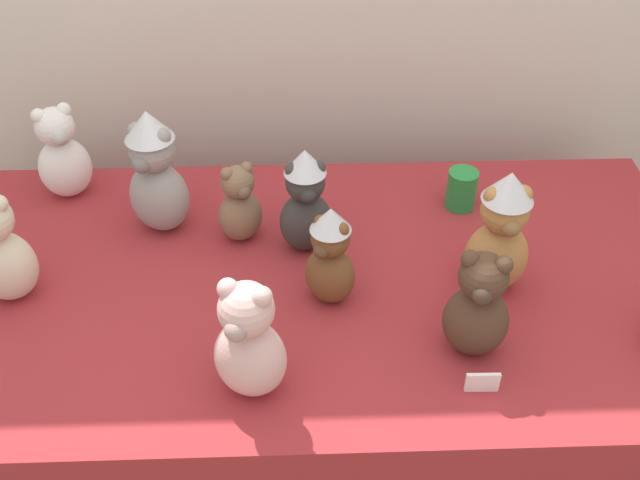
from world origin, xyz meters
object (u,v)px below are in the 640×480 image
at_px(party_cup_green, 462,189).
at_px(teddy_bear_ash, 156,174).
at_px(display_table, 320,377).
at_px(teddy_bear_chestnut, 330,257).
at_px(teddy_bear_charcoal, 306,202).
at_px(teddy_bear_blush, 249,343).
at_px(teddy_bear_cocoa, 478,307).
at_px(teddy_bear_mocha, 240,205).
at_px(teddy_bear_caramel, 500,234).
at_px(teddy_bear_snow, 62,155).

bearing_deg(party_cup_green, teddy_bear_ash, -175.41).
xyz_separation_m(display_table, teddy_bear_ash, (-0.40, 0.22, 0.53)).
bearing_deg(teddy_bear_chestnut, teddy_bear_charcoal, 135.64).
distance_m(teddy_bear_blush, teddy_bear_charcoal, 0.47).
bearing_deg(teddy_bear_cocoa, teddy_bear_mocha, 156.26).
xyz_separation_m(teddy_bear_chestnut, party_cup_green, (0.37, 0.35, -0.07)).
distance_m(teddy_bear_ash, teddy_bear_charcoal, 0.38).
distance_m(teddy_bear_mocha, teddy_bear_blush, 0.50).
bearing_deg(teddy_bear_blush, teddy_bear_caramel, 48.50).
xyz_separation_m(teddy_bear_ash, teddy_bear_snow, (-0.28, 0.16, -0.04)).
bearing_deg(display_table, teddy_bear_ash, 151.80).
bearing_deg(teddy_bear_blush, teddy_bear_chestnut, 77.73).
bearing_deg(teddy_bear_blush, party_cup_green, 69.42).
xyz_separation_m(display_table, teddy_bear_blush, (-0.15, -0.33, 0.50)).
bearing_deg(teddy_bear_snow, teddy_bear_caramel, -47.15).
height_order(teddy_bear_cocoa, party_cup_green, teddy_bear_cocoa).
bearing_deg(teddy_bear_caramel, display_table, 170.71).
height_order(teddy_bear_mocha, teddy_bear_blush, teddy_bear_blush).
bearing_deg(teddy_bear_cocoa, party_cup_green, 96.67).
bearing_deg(teddy_bear_caramel, teddy_bear_ash, 158.77).
bearing_deg(teddy_bear_chestnut, teddy_bear_ash, 176.54).
distance_m(display_table, party_cup_green, 0.64).
height_order(teddy_bear_mocha, teddy_bear_cocoa, teddy_bear_cocoa).
bearing_deg(teddy_bear_mocha, party_cup_green, -16.17).
xyz_separation_m(teddy_bear_cocoa, teddy_bear_charcoal, (-0.35, 0.36, 0.01)).
bearing_deg(party_cup_green, teddy_bear_blush, -131.53).
distance_m(teddy_bear_caramel, teddy_bear_snow, 1.16).
height_order(display_table, teddy_bear_charcoal, teddy_bear_charcoal).
height_order(display_table, teddy_bear_mocha, teddy_bear_mocha).
distance_m(display_table, teddy_bear_chestnut, 0.50).
bearing_deg(teddy_bear_charcoal, teddy_bear_cocoa, -53.33).
xyz_separation_m(teddy_bear_mocha, party_cup_green, (0.58, 0.11, -0.05)).
distance_m(teddy_bear_mocha, teddy_bear_ash, 0.22).
bearing_deg(teddy_bear_chestnut, party_cup_green, 73.96).
relative_size(teddy_bear_cocoa, teddy_bear_chestnut, 1.03).
bearing_deg(display_table, party_cup_green, 35.65).
bearing_deg(teddy_bear_blush, teddy_bear_cocoa, 31.96).
xyz_separation_m(display_table, teddy_bear_mocha, (-0.20, 0.16, 0.47)).
relative_size(teddy_bear_mocha, teddy_bear_blush, 0.76).
bearing_deg(teddy_bear_blush, teddy_bear_snow, 147.81).
bearing_deg(teddy_bear_ash, display_table, -5.16).
bearing_deg(teddy_bear_snow, party_cup_green, -31.35).
height_order(teddy_bear_mocha, teddy_bear_charcoal, teddy_bear_charcoal).
distance_m(teddy_bear_caramel, teddy_bear_chestnut, 0.39).
bearing_deg(teddy_bear_chestnut, teddy_bear_mocha, 163.27).
bearing_deg(teddy_bear_mocha, teddy_bear_chestnut, -74.62).
distance_m(teddy_bear_blush, teddy_bear_ash, 0.60).
distance_m(display_table, teddy_bear_mocha, 0.53).
distance_m(teddy_bear_caramel, party_cup_green, 0.34).
bearing_deg(teddy_bear_ash, teddy_bear_caramel, 5.51).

